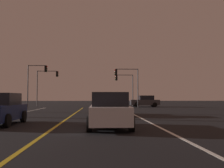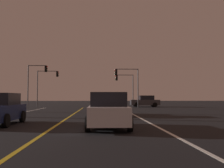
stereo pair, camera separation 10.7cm
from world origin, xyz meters
name	(u,v)px [view 2 (the right image)]	position (x,y,z in m)	size (l,w,h in m)	color
lane_edge_right	(150,123)	(5.12, 15.54, 0.00)	(0.16, 43.07, 0.01)	silver
lane_center_divider	(59,124)	(0.00, 15.54, 0.00)	(0.16, 43.07, 0.01)	gold
car_lead_same_lane	(108,111)	(2.65, 13.27, 0.82)	(2.02, 4.30, 1.70)	black
car_ahead_far	(108,105)	(2.92, 21.94, 0.82)	(2.02, 4.30, 1.70)	black
car_crossing_side	(145,101)	(9.14, 39.70, 0.82)	(4.30, 2.02, 1.70)	black
traffic_light_near_right	(127,79)	(6.13, 37.57, 4.10)	(3.43, 0.36, 5.50)	#4C4C51
traffic_light_near_left	(37,76)	(-6.51, 37.57, 4.36)	(2.77, 0.36, 5.94)	#4C4C51
traffic_light_far_right	(124,83)	(6.31, 43.07, 3.82)	(2.99, 0.36, 5.13)	#4C4C51
traffic_light_far_left	(48,80)	(-6.13, 43.07, 4.24)	(3.47, 0.36, 5.71)	#4C4C51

